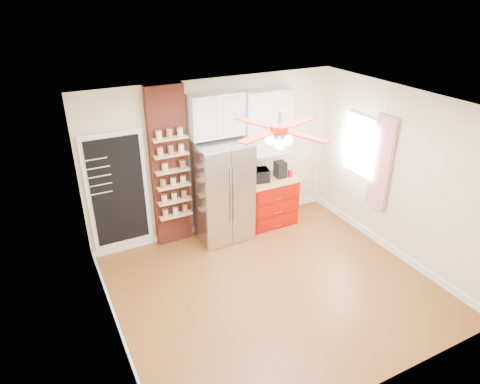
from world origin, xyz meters
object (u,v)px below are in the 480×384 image
coffee_maker (280,169)px  fridge (222,191)px  ceiling_fan (280,130)px  pantry_jar_oats (165,167)px  toaster_oven (257,175)px  canister_left (290,173)px  red_cabinet (269,200)px

coffee_maker → fridge: bearing=-176.6°
ceiling_fan → pantry_jar_oats: size_ratio=10.80×
toaster_oven → fridge: bearing=-162.6°
canister_left → pantry_jar_oats: size_ratio=1.12×
fridge → ceiling_fan: size_ratio=1.25×
fridge → canister_left: (1.32, -0.06, 0.10)m
ceiling_fan → pantry_jar_oats: (-0.96, 1.79, -0.99)m
red_cabinet → pantry_jar_oats: bearing=176.6°
toaster_oven → canister_left: 0.63m
ceiling_fan → canister_left: (1.27, 1.57, -1.45)m
toaster_oven → pantry_jar_oats: size_ratio=3.13×
fridge → ceiling_fan: 2.25m
red_cabinet → canister_left: size_ratio=6.49×
toaster_oven → coffee_maker: coffee_maker is taller
red_cabinet → toaster_oven: 0.62m
ceiling_fan → canister_left: ceiling_fan is taller
fridge → canister_left: 1.32m
coffee_maker → pantry_jar_oats: (-2.07, 0.14, 0.39)m
red_cabinet → canister_left: (0.35, -0.11, 0.52)m
fridge → red_cabinet: fridge is taller
ceiling_fan → toaster_oven: (0.64, 1.68, -1.41)m
red_cabinet → ceiling_fan: size_ratio=0.67×
red_cabinet → canister_left: bearing=-17.4°
fridge → toaster_oven: 0.71m
fridge → toaster_oven: bearing=3.8°
fridge → ceiling_fan: (0.05, -1.63, 1.55)m
ceiling_fan → pantry_jar_oats: ceiling_fan is taller
canister_left → pantry_jar_oats: pantry_jar_oats is taller
fridge → canister_left: size_ratio=12.09×
toaster_oven → red_cabinet: bearing=14.5°
ceiling_fan → coffee_maker: ceiling_fan is taller
coffee_maker → canister_left: bearing=-24.4°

